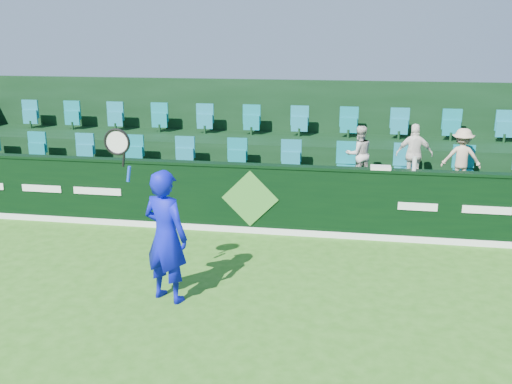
% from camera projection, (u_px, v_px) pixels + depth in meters
% --- Properties ---
extents(ground, '(60.00, 60.00, 0.00)m').
position_uv_depth(ground, '(197.00, 335.00, 7.36)').
color(ground, '#2C6919').
rests_on(ground, ground).
extents(sponsor_hoarding, '(16.00, 0.25, 1.35)m').
position_uv_depth(sponsor_hoarding, '(251.00, 198.00, 10.97)').
color(sponsor_hoarding, black).
rests_on(sponsor_hoarding, ground).
extents(stand_tier_front, '(16.00, 2.00, 0.80)m').
position_uv_depth(stand_tier_front, '(260.00, 196.00, 12.09)').
color(stand_tier_front, black).
rests_on(stand_tier_front, ground).
extents(stand_tier_back, '(16.00, 1.80, 1.30)m').
position_uv_depth(stand_tier_back, '(273.00, 165.00, 13.82)').
color(stand_tier_back, black).
rests_on(stand_tier_back, ground).
extents(stand_rear, '(16.00, 4.10, 2.60)m').
position_uv_depth(stand_rear, '(275.00, 138.00, 14.09)').
color(stand_rear, black).
rests_on(stand_rear, ground).
extents(seat_row_front, '(13.50, 0.50, 0.60)m').
position_uv_depth(seat_row_front, '(263.00, 160.00, 12.28)').
color(seat_row_front, '#197488').
rests_on(seat_row_front, stand_tier_front).
extents(seat_row_back, '(13.50, 0.50, 0.60)m').
position_uv_depth(seat_row_back, '(275.00, 124.00, 13.85)').
color(seat_row_back, '#197488').
rests_on(seat_row_back, stand_tier_back).
extents(tennis_player, '(1.22, 0.69, 2.55)m').
position_uv_depth(tennis_player, '(165.00, 235.00, 8.09)').
color(tennis_player, '#0B10C3').
rests_on(tennis_player, ground).
extents(spectator_left, '(0.69, 0.62, 1.16)m').
position_uv_depth(spectator_left, '(359.00, 154.00, 11.51)').
color(spectator_left, beige).
rests_on(spectator_left, stand_tier_front).
extents(spectator_middle, '(0.73, 0.32, 1.23)m').
position_uv_depth(spectator_middle, '(414.00, 154.00, 11.33)').
color(spectator_middle, white).
rests_on(spectator_middle, stand_tier_front).
extents(spectator_right, '(0.78, 0.49, 1.16)m').
position_uv_depth(spectator_right, '(462.00, 158.00, 11.19)').
color(spectator_right, tan).
rests_on(spectator_right, stand_tier_front).
extents(towel, '(0.36, 0.24, 0.05)m').
position_uv_depth(towel, '(381.00, 168.00, 10.39)').
color(towel, silver).
rests_on(towel, sponsor_hoarding).
extents(drinks_bottle, '(0.08, 0.08, 0.25)m').
position_uv_depth(drinks_bottle, '(415.00, 164.00, 10.27)').
color(drinks_bottle, silver).
rests_on(drinks_bottle, sponsor_hoarding).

